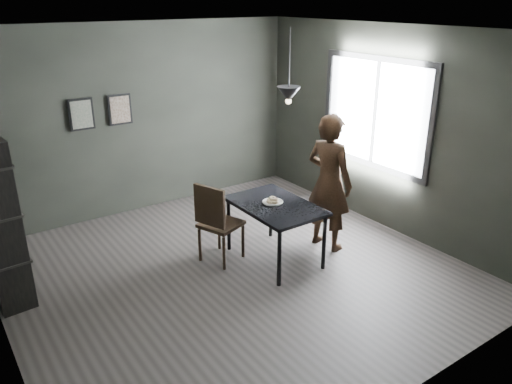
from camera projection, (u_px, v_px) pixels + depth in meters
ground at (235, 272)px, 6.05m from camera, size 5.00×5.00×0.00m
back_wall at (143, 119)px, 7.44m from camera, size 5.00×0.10×2.80m
ceiling at (230, 30)px, 5.02m from camera, size 5.00×5.00×0.02m
window_assembly at (375, 113)px, 6.93m from camera, size 0.04×1.96×1.56m
cafe_table at (275, 210)px, 6.12m from camera, size 0.80×1.20×0.75m
white_plate at (273, 202)px, 6.13m from camera, size 0.23×0.23×0.01m
donut_pile at (273, 200)px, 6.11m from camera, size 0.17×0.17×0.07m
woman at (329, 183)px, 6.37m from camera, size 0.56×0.73×1.80m
wood_chair at (216, 219)px, 6.07m from camera, size 0.58×0.58×1.04m
pendant_lamp at (289, 94)px, 5.82m from camera, size 0.28×0.28×0.86m
framed_print_left at (81, 114)px, 6.86m from camera, size 0.34×0.04×0.44m
framed_print_right at (120, 109)px, 7.16m from camera, size 0.34×0.04×0.44m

